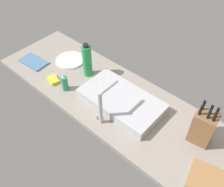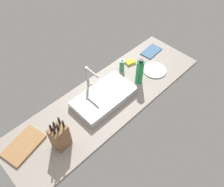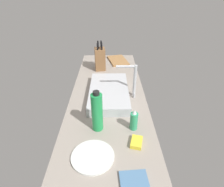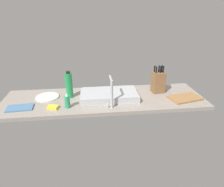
% 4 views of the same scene
% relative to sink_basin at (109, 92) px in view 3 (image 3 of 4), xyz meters
% --- Properties ---
extents(countertop_slab, '(1.93, 0.58, 0.04)m').
position_rel_sink_basin_xyz_m(countertop_slab, '(0.05, -0.01, -0.05)').
color(countertop_slab, gray).
rests_on(countertop_slab, ground).
extents(sink_basin, '(0.54, 0.30, 0.06)m').
position_rel_sink_basin_xyz_m(sink_basin, '(0.00, 0.00, 0.00)').
color(sink_basin, '#B7BABF').
rests_on(sink_basin, countertop_slab).
extents(faucet, '(0.06, 0.16, 0.26)m').
position_rel_sink_basin_xyz_m(faucet, '(-0.00, 0.18, 0.12)').
color(faucet, '#B7BABF').
rests_on(faucet, countertop_slab).
extents(knife_block, '(0.13, 0.11, 0.28)m').
position_rel_sink_basin_xyz_m(knife_block, '(-0.51, -0.09, 0.08)').
color(knife_block, brown).
rests_on(knife_block, countertop_slab).
extents(cutting_board, '(0.33, 0.24, 0.02)m').
position_rel_sink_basin_xyz_m(cutting_board, '(-0.73, 0.10, -0.02)').
color(cutting_board, '#9E7042').
rests_on(cutting_board, countertop_slab).
extents(soap_bottle, '(0.05, 0.05, 0.14)m').
position_rel_sink_basin_xyz_m(soap_bottle, '(0.38, 0.15, 0.03)').
color(soap_bottle, '#2D9966').
rests_on(soap_bottle, countertop_slab).
extents(water_bottle, '(0.07, 0.07, 0.26)m').
position_rel_sink_basin_xyz_m(water_bottle, '(0.38, -0.07, 0.09)').
color(water_bottle, '#1E8E47').
rests_on(water_bottle, countertop_slab).
extents(dinner_plate, '(0.22, 0.22, 0.01)m').
position_rel_sink_basin_xyz_m(dinner_plate, '(0.60, -0.08, -0.03)').
color(dinner_plate, silver).
rests_on(dinner_plate, countertop_slab).
extents(dish_sponge, '(0.10, 0.08, 0.02)m').
position_rel_sink_basin_xyz_m(dish_sponge, '(0.51, 0.15, -0.02)').
color(dish_sponge, yellow).
rests_on(dish_sponge, countertop_slab).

